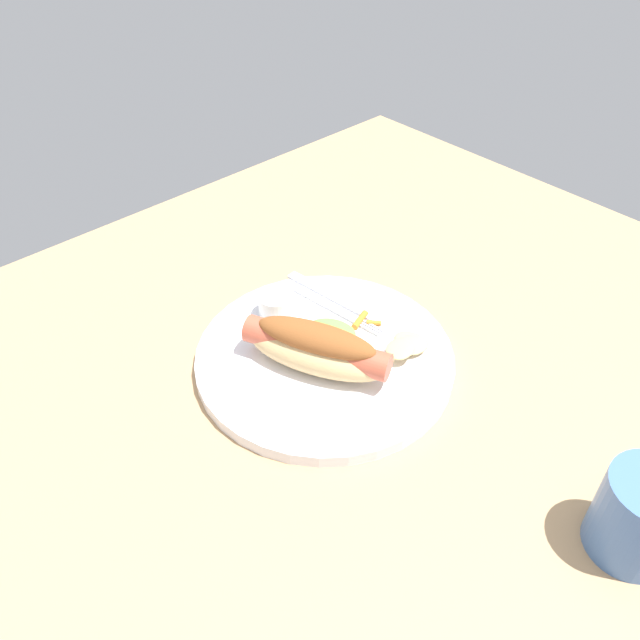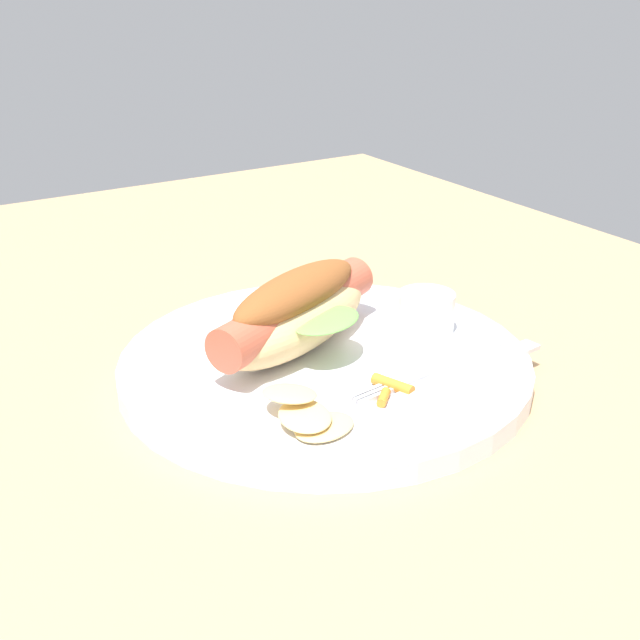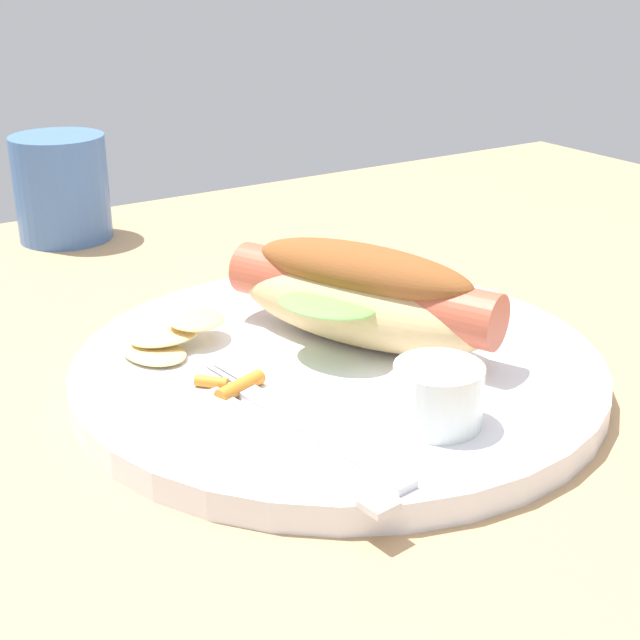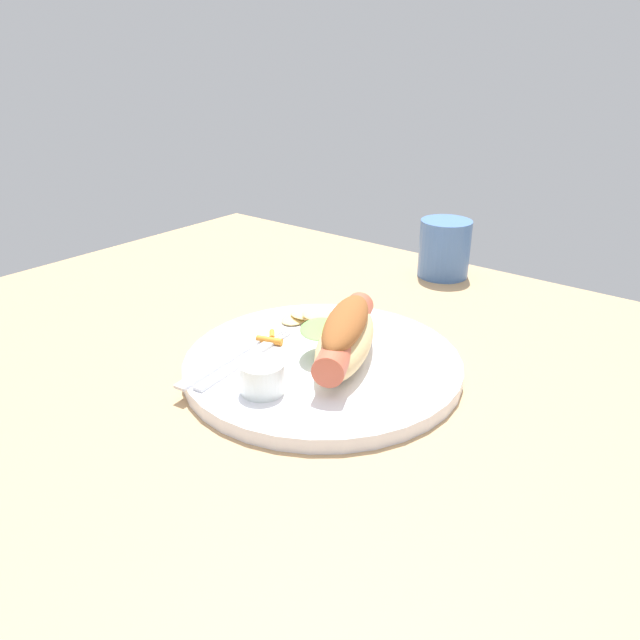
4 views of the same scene
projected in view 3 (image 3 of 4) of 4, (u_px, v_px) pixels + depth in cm
name	position (u px, v px, depth cm)	size (l,w,h in cm)	color
ground_plane	(365.00, 396.00, 54.21)	(120.00, 90.00, 1.80)	tan
plate	(338.00, 369.00, 53.79)	(30.86, 30.86, 1.60)	white
hot_dog	(361.00, 295.00, 54.28)	(12.28, 17.59, 6.09)	#DBB77A
sauce_ramekin	(438.00, 395.00, 45.47)	(4.53, 4.53, 3.17)	white
fork	(300.00, 424.00, 45.60)	(3.09, 15.94, 0.40)	silver
knife	(287.00, 446.00, 43.65)	(14.19, 1.40, 0.36)	silver
chips_pile	(171.00, 336.00, 54.18)	(7.65, 5.62, 1.85)	#EAC576
carrot_garnish	(234.00, 386.00, 49.04)	(3.46, 3.42, 0.84)	orange
drinking_cup	(62.00, 188.00, 78.45)	(7.94, 7.94, 8.96)	#4770B2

